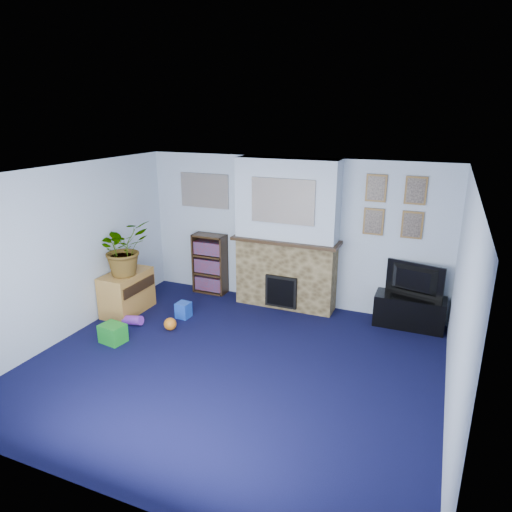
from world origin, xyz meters
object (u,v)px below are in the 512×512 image
at_px(television, 413,281).
at_px(sideboard, 127,291).
at_px(tv_stand, 409,312).
at_px(bookshelf, 210,265).

distance_m(television, sideboard, 4.38).
distance_m(tv_stand, sideboard, 4.36).
relative_size(bookshelf, sideboard, 1.24).
bearing_deg(television, tv_stand, 104.61).
xyz_separation_m(television, sideboard, (-4.19, -1.20, -0.37)).
distance_m(tv_stand, television, 0.49).
bearing_deg(sideboard, bookshelf, 56.91).
height_order(tv_stand, bookshelf, bookshelf).
bearing_deg(tv_stand, bookshelf, 178.70).
xyz_separation_m(tv_stand, bookshelf, (-3.37, 0.08, 0.28)).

